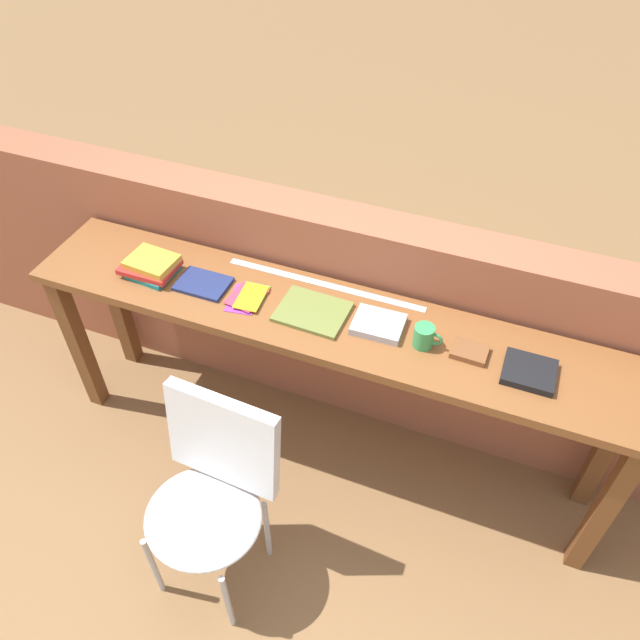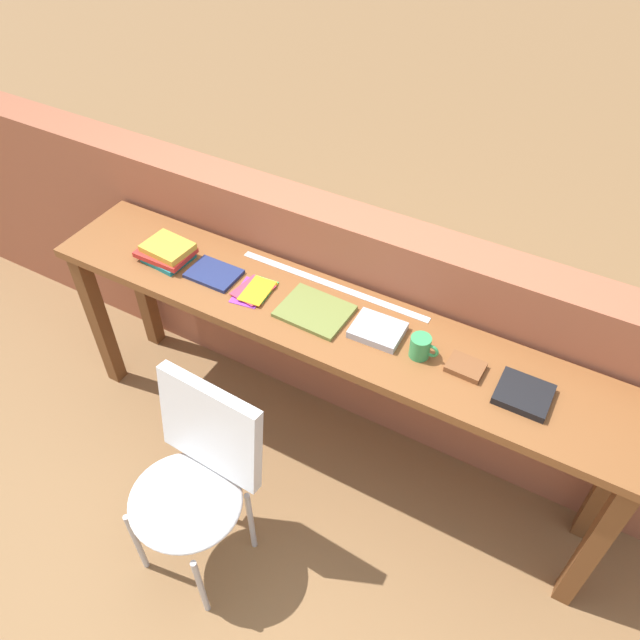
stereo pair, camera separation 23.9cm
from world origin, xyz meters
TOP-DOWN VIEW (x-y plane):
  - ground_plane at (0.00, 0.00)m, footprint 40.00×40.00m
  - brick_wall_back at (0.00, 0.64)m, footprint 6.00×0.20m
  - sideboard at (0.00, 0.30)m, footprint 2.50×0.44m
  - chair_white_moulded at (-0.19, -0.38)m, footprint 0.46×0.48m
  - book_stack_leftmost at (-0.77, 0.28)m, footprint 0.23×0.18m
  - magazine_cycling at (-0.53, 0.28)m, footprint 0.21×0.15m
  - pamphlet_pile_colourful at (-0.32, 0.28)m, footprint 0.15×0.20m
  - book_open_centre at (-0.05, 0.29)m, footprint 0.28×0.22m
  - book_grey_hardcover at (0.22, 0.31)m, footprint 0.20×0.16m
  - mug at (0.40, 0.28)m, footprint 0.11×0.08m
  - leather_journal_brown at (0.57, 0.30)m, footprint 0.13×0.10m
  - book_repair_rightmost at (0.79, 0.28)m, footprint 0.18×0.17m
  - ruler_metal_back_edge at (-0.07, 0.47)m, footprint 0.86×0.03m

SIDE VIEW (x-z plane):
  - ground_plane at x=0.00m, z-range 0.00..0.00m
  - chair_white_moulded at x=-0.19m, z-range 0.08..0.97m
  - brick_wall_back at x=0.00m, z-range 0.00..1.12m
  - sideboard at x=0.00m, z-range 0.30..1.18m
  - ruler_metal_back_edge at x=-0.07m, z-range 0.88..0.88m
  - pamphlet_pile_colourful at x=-0.32m, z-range 0.88..0.89m
  - magazine_cycling at x=-0.53m, z-range 0.88..0.90m
  - book_open_centre at x=-0.05m, z-range 0.88..0.90m
  - leather_journal_brown at x=0.57m, z-range 0.88..0.90m
  - book_repair_rightmost at x=0.79m, z-range 0.88..0.91m
  - book_grey_hardcover at x=0.22m, z-range 0.88..0.91m
  - book_stack_leftmost at x=-0.77m, z-range 0.88..0.95m
  - mug at x=0.40m, z-range 0.88..0.97m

